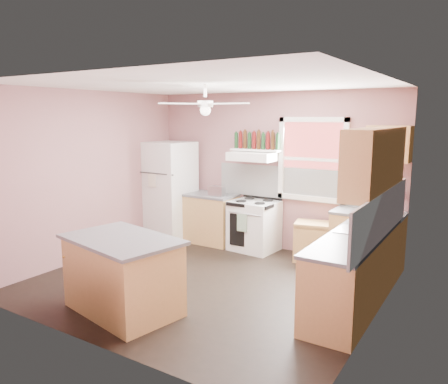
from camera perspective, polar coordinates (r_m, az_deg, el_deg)
The scene contains 32 objects.
floor at distance 6.23m, azimuth -2.29°, elevation -11.72°, with size 4.50×4.50×0.00m, color black.
ceiling at distance 5.81m, azimuth -2.48°, elevation 13.88°, with size 4.50×4.50×0.00m, color white.
wall_back at distance 7.61m, azimuth 6.27°, elevation 2.70°, with size 4.50×0.05×2.70m, color #8E5E5F.
wall_right at distance 4.97m, azimuth 19.81°, elevation -1.65°, with size 0.05×4.00×2.70m, color #8E5E5F.
wall_left at distance 7.39m, azimuth -17.12°, elevation 2.10°, with size 0.05×4.00×2.70m, color #8E5E5F.
backsplash_back at distance 7.42m, azimuth 9.24°, elevation 1.08°, with size 2.90×0.03×0.55m, color white.
backsplash_right at distance 5.30m, azimuth 19.98°, elevation -2.90°, with size 0.03×2.60×0.55m, color white.
window_view at distance 7.25m, azimuth 11.51°, elevation 4.19°, with size 1.00×0.02×1.20m, color maroon.
window_frame at distance 7.23m, azimuth 11.44°, elevation 4.18°, with size 1.16×0.07×1.36m, color white.
refrigerator at distance 8.25m, azimuth -7.03°, elevation 0.17°, with size 0.77×0.75×1.82m, color white.
base_cabinet_left at distance 8.02m, azimuth -1.72°, elevation -3.56°, with size 0.90×0.60×0.86m, color #AF8449.
counter_left at distance 7.92m, azimuth -1.74°, elevation -0.40°, with size 0.92×0.62×0.04m, color #505053.
toaster at distance 7.69m, azimuth -0.95°, elevation 0.12°, with size 0.28×0.16×0.18m, color silver.
stove at distance 7.56m, azimuth 3.97°, elevation -4.41°, with size 0.75×0.64×0.86m, color white.
range_hood at distance 7.44m, azimuth 3.78°, elevation 4.67°, with size 0.78×0.50×0.14m, color white.
bottle_shelf at distance 7.54m, azimuth 4.23°, elevation 5.49°, with size 0.90×0.26×0.03m, color white.
cart at distance 7.15m, azimuth 11.81°, elevation -6.39°, with size 0.63×0.42×0.63m, color #AF8449.
base_cabinet_corner at distance 6.91m, azimuth 18.16°, elevation -6.26°, with size 1.00×0.60×0.86m, color #AF8449.
base_cabinet_right at distance 5.57m, azimuth 16.62°, elevation -10.09°, with size 0.60×2.20×0.86m, color #AF8449.
counter_corner at distance 6.80m, azimuth 18.36°, elevation -2.62°, with size 1.02×0.62×0.04m, color #505053.
counter_right at distance 5.44m, azimuth 16.75°, elevation -5.61°, with size 0.62×2.22×0.04m, color #505053.
sink at distance 5.62m, azimuth 17.30°, elevation -4.98°, with size 0.55×0.45×0.03m, color silver.
faucet at distance 5.57m, azimuth 18.94°, elevation -4.42°, with size 0.03×0.03×0.14m, color silver.
upper_cabinet_right at distance 5.44m, azimuth 19.21°, elevation 3.91°, with size 0.33×1.80×0.76m, color #AF8449.
upper_cabinet_corner at distance 6.75m, azimuth 20.75°, elevation 5.90°, with size 0.60×0.33×0.52m, color #AF8449.
paper_towel at distance 6.83m, azimuth 21.46°, elevation 0.40°, with size 0.12×0.12×0.26m, color white.
island at distance 5.38m, azimuth -13.05°, elevation -10.67°, with size 1.32×0.83×0.86m, color #AF8449.
island_top at distance 5.24m, azimuth -13.24°, elevation -6.05°, with size 1.40×0.91×0.04m, color #505053.
ceiling_fan_hub at distance 5.80m, azimuth -2.46°, elevation 11.42°, with size 0.20×0.20×0.08m, color white.
soap_bottle at distance 5.54m, azimuth 17.65°, elevation -3.75°, with size 0.10×0.10×0.27m, color silver.
red_caddy at distance 5.79m, azimuth 19.14°, elevation -4.09°, with size 0.18×0.12×0.10m, color #A41E0E.
wine_bottles at distance 7.53m, azimuth 4.25°, elevation 6.70°, with size 0.86×0.06×0.31m.
Camera 1 is at (3.28, -4.78, 2.29)m, focal length 35.00 mm.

